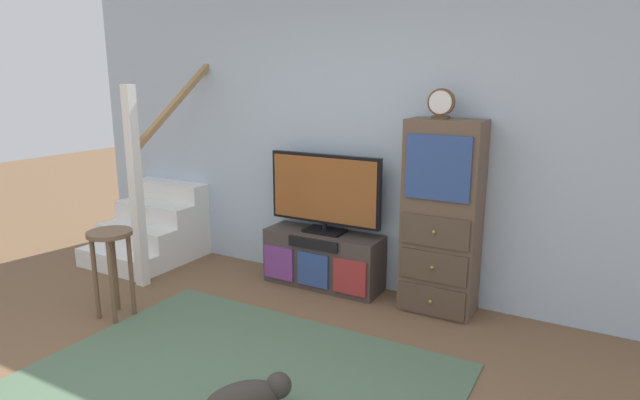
{
  "coord_description": "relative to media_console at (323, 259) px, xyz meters",
  "views": [
    {
      "loc": [
        1.91,
        -1.78,
        1.86
      ],
      "look_at": [
        -0.2,
        1.96,
        0.86
      ],
      "focal_mm": 29.76,
      "sensor_mm": 36.0,
      "label": 1
    }
  ],
  "objects": [
    {
      "name": "back_wall",
      "position": [
        0.3,
        0.27,
        1.1
      ],
      "size": [
        6.4,
        0.12,
        2.7
      ],
      "primitive_type": "cube",
      "color": "#A8BCD1",
      "rests_on": "ground_plane"
    },
    {
      "name": "bar_stool_near",
      "position": [
        -1.12,
        -1.37,
        0.27
      ],
      "size": [
        0.34,
        0.34,
        0.71
      ],
      "color": "brown",
      "rests_on": "ground_plane"
    },
    {
      "name": "television",
      "position": [
        0.0,
        0.02,
        0.63
      ],
      "size": [
        1.07,
        0.22,
        0.7
      ],
      "color": "black",
      "rests_on": "media_console"
    },
    {
      "name": "staircase",
      "position": [
        -1.94,
        0.01,
        0.12
      ],
      "size": [
        1.0,
        1.36,
        2.2
      ],
      "color": "white",
      "rests_on": "ground_plane"
    },
    {
      "name": "side_cabinet",
      "position": [
        1.06,
        0.01,
        0.52
      ],
      "size": [
        0.58,
        0.38,
        1.55
      ],
      "color": "brown",
      "rests_on": "ground_plane"
    },
    {
      "name": "area_rug",
      "position": [
        0.3,
        -1.59,
        -0.24
      ],
      "size": [
        2.6,
        1.8,
        0.01
      ],
      "primitive_type": "cube",
      "color": "#4C664C",
      "rests_on": "ground_plane"
    },
    {
      "name": "desk_clock",
      "position": [
        1.02,
        -0.0,
        1.41
      ],
      "size": [
        0.2,
        0.08,
        0.23
      ],
      "color": "#4C3823",
      "rests_on": "side_cabinet"
    },
    {
      "name": "dog",
      "position": [
        0.57,
        -1.89,
        -0.13
      ],
      "size": [
        0.43,
        0.48,
        0.23
      ],
      "color": "#332D28",
      "rests_on": "ground_plane"
    },
    {
      "name": "media_console",
      "position": [
        0.0,
        0.0,
        0.0
      ],
      "size": [
        1.08,
        0.38,
        0.5
      ],
      "color": "#423833",
      "rests_on": "ground_plane"
    }
  ]
}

